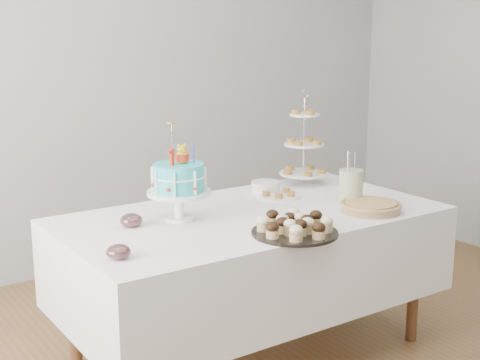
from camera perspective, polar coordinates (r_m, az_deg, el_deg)
walls at (r=3.03m, az=4.33°, el=6.52°), size 5.04×4.04×2.70m
table at (r=3.44m, az=0.98°, el=-6.48°), size 1.92×1.02×0.77m
birthday_cake at (r=3.23m, az=-5.22°, el=-1.21°), size 0.31×0.31×0.48m
cupcake_tray at (r=3.03m, az=4.70°, el=-3.83°), size 0.40×0.40×0.09m
pie at (r=3.46m, az=11.10°, el=-2.20°), size 0.31×0.31×0.05m
tiered_stand at (r=3.99m, az=5.48°, el=3.01°), size 0.29×0.29×0.56m
plate_stack at (r=3.79m, az=2.22°, el=-0.61°), size 0.16×0.16×0.06m
pastry_plate at (r=3.69m, az=3.33°, el=-1.22°), size 0.24×0.24×0.04m
jam_bowl_a at (r=2.76m, az=-10.33°, el=-6.06°), size 0.10×0.10×0.06m
jam_bowl_b at (r=3.18m, az=-9.26°, el=-3.42°), size 0.11×0.11×0.06m
utensil_pitcher at (r=3.57m, az=9.45°, el=-0.48°), size 0.14×0.13×0.28m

